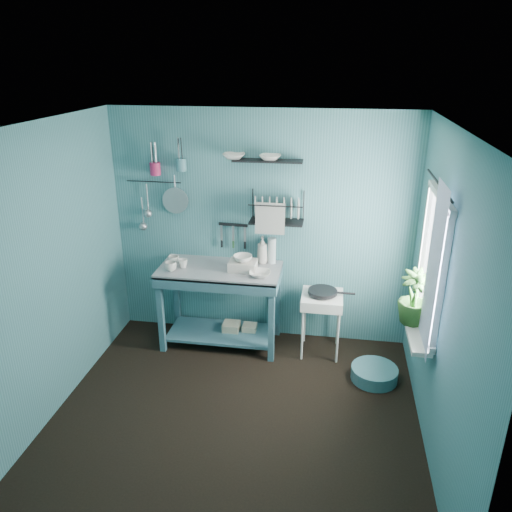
# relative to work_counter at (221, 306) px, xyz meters

# --- Properties ---
(floor) EXTENTS (3.20, 3.20, 0.00)m
(floor) POSITION_rel_work_counter_xyz_m (0.39, -1.20, -0.45)
(floor) COLOR black
(floor) RESTS_ON ground
(ceiling) EXTENTS (3.20, 3.20, 0.00)m
(ceiling) POSITION_rel_work_counter_xyz_m (0.39, -1.20, 2.05)
(ceiling) COLOR silver
(ceiling) RESTS_ON ground
(wall_back) EXTENTS (3.20, 0.00, 3.20)m
(wall_back) POSITION_rel_work_counter_xyz_m (0.39, 0.30, 0.80)
(wall_back) COLOR #3B737A
(wall_back) RESTS_ON ground
(wall_front) EXTENTS (3.20, 0.00, 3.20)m
(wall_front) POSITION_rel_work_counter_xyz_m (0.39, -2.70, 0.80)
(wall_front) COLOR #3B737A
(wall_front) RESTS_ON ground
(wall_left) EXTENTS (0.00, 3.00, 3.00)m
(wall_left) POSITION_rel_work_counter_xyz_m (-1.21, -1.20, 0.80)
(wall_left) COLOR #3B737A
(wall_left) RESTS_ON ground
(wall_right) EXTENTS (0.00, 3.00, 3.00)m
(wall_right) POSITION_rel_work_counter_xyz_m (1.99, -1.20, 0.80)
(wall_right) COLOR #3B737A
(wall_right) RESTS_ON ground
(work_counter) EXTENTS (1.32, 0.74, 0.90)m
(work_counter) POSITION_rel_work_counter_xyz_m (0.00, 0.00, 0.00)
(work_counter) COLOR #366372
(work_counter) RESTS_ON floor
(mug_left) EXTENTS (0.12, 0.12, 0.10)m
(mug_left) POSITION_rel_work_counter_xyz_m (-0.48, -0.16, 0.50)
(mug_left) COLOR silver
(mug_left) RESTS_ON work_counter
(mug_mid) EXTENTS (0.14, 0.14, 0.09)m
(mug_mid) POSITION_rel_work_counter_xyz_m (-0.38, -0.06, 0.50)
(mug_mid) COLOR silver
(mug_mid) RESTS_ON work_counter
(mug_right) EXTENTS (0.17, 0.17, 0.10)m
(mug_right) POSITION_rel_work_counter_xyz_m (-0.50, 0.00, 0.50)
(mug_right) COLOR silver
(mug_right) RESTS_ON work_counter
(wash_tub) EXTENTS (0.28, 0.22, 0.10)m
(wash_tub) POSITION_rel_work_counter_xyz_m (0.25, -0.02, 0.50)
(wash_tub) COLOR beige
(wash_tub) RESTS_ON work_counter
(tub_bowl) EXTENTS (0.20, 0.19, 0.06)m
(tub_bowl) POSITION_rel_work_counter_xyz_m (0.25, -0.02, 0.58)
(tub_bowl) COLOR silver
(tub_bowl) RESTS_ON wash_tub
(soap_bottle) EXTENTS (0.12, 0.12, 0.30)m
(soap_bottle) POSITION_rel_work_counter_xyz_m (0.42, 0.20, 0.60)
(soap_bottle) COLOR beige
(soap_bottle) RESTS_ON work_counter
(water_bottle) EXTENTS (0.09, 0.09, 0.28)m
(water_bottle) POSITION_rel_work_counter_xyz_m (0.52, 0.22, 0.59)
(water_bottle) COLOR silver
(water_bottle) RESTS_ON work_counter
(counter_bowl) EXTENTS (0.22, 0.22, 0.05)m
(counter_bowl) POSITION_rel_work_counter_xyz_m (0.45, -0.15, 0.48)
(counter_bowl) COLOR silver
(counter_bowl) RESTS_ON work_counter
(hotplate_stand) EXTENTS (0.45, 0.45, 0.68)m
(hotplate_stand) POSITION_rel_work_counter_xyz_m (1.08, -0.01, -0.11)
(hotplate_stand) COLOR white
(hotplate_stand) RESTS_ON floor
(frying_pan) EXTENTS (0.30, 0.30, 0.03)m
(frying_pan) POSITION_rel_work_counter_xyz_m (1.08, -0.01, 0.26)
(frying_pan) COLOR black
(frying_pan) RESTS_ON hotplate_stand
(knife_strip) EXTENTS (0.32, 0.04, 0.03)m
(knife_strip) POSITION_rel_work_counter_xyz_m (0.09, 0.27, 0.84)
(knife_strip) COLOR black
(knife_strip) RESTS_ON wall_back
(dish_rack) EXTENTS (0.55, 0.25, 0.32)m
(dish_rack) POSITION_rel_work_counter_xyz_m (0.57, 0.17, 1.08)
(dish_rack) COLOR black
(dish_rack) RESTS_ON wall_back
(upper_shelf) EXTENTS (0.70, 0.20, 0.01)m
(upper_shelf) POSITION_rel_work_counter_xyz_m (0.47, 0.20, 1.55)
(upper_shelf) COLOR black
(upper_shelf) RESTS_ON wall_back
(shelf_bowl_left) EXTENTS (0.25, 0.25, 0.06)m
(shelf_bowl_left) POSITION_rel_work_counter_xyz_m (0.13, 0.20, 1.60)
(shelf_bowl_left) COLOR silver
(shelf_bowl_left) RESTS_ON upper_shelf
(shelf_bowl_right) EXTENTS (0.23, 0.23, 0.05)m
(shelf_bowl_right) POSITION_rel_work_counter_xyz_m (0.49, 0.20, 1.61)
(shelf_bowl_right) COLOR silver
(shelf_bowl_right) RESTS_ON upper_shelf
(utensil_cup_magenta) EXTENTS (0.11, 0.11, 0.13)m
(utensil_cup_magenta) POSITION_rel_work_counter_xyz_m (-0.71, 0.22, 1.43)
(utensil_cup_magenta) COLOR #B52151
(utensil_cup_magenta) RESTS_ON wall_back
(utensil_cup_teal) EXTENTS (0.11, 0.11, 0.13)m
(utensil_cup_teal) POSITION_rel_work_counter_xyz_m (-0.43, 0.22, 1.48)
(utensil_cup_teal) COLOR teal
(utensil_cup_teal) RESTS_ON wall_back
(colander) EXTENTS (0.28, 0.03, 0.28)m
(colander) POSITION_rel_work_counter_xyz_m (-0.52, 0.25, 1.08)
(colander) COLOR #A9ADB1
(colander) RESTS_ON wall_back
(ladle_outer) EXTENTS (0.01, 0.01, 0.30)m
(ladle_outer) POSITION_rel_work_counter_xyz_m (-0.84, 0.26, 1.10)
(ladle_outer) COLOR #A9ADB1
(ladle_outer) RESTS_ON wall_back
(ladle_inner) EXTENTS (0.01, 0.01, 0.30)m
(ladle_inner) POSITION_rel_work_counter_xyz_m (-0.91, 0.26, 0.95)
(ladle_inner) COLOR #A9ADB1
(ladle_inner) RESTS_ON wall_back
(hook_rail) EXTENTS (0.60, 0.01, 0.01)m
(hook_rail) POSITION_rel_work_counter_xyz_m (-0.76, 0.27, 1.27)
(hook_rail) COLOR black
(hook_rail) RESTS_ON wall_back
(window_glass) EXTENTS (0.00, 1.10, 1.10)m
(window_glass) POSITION_rel_work_counter_xyz_m (1.98, -0.75, 0.95)
(window_glass) COLOR white
(window_glass) RESTS_ON wall_right
(windowsill) EXTENTS (0.16, 0.95, 0.04)m
(windowsill) POSITION_rel_work_counter_xyz_m (1.89, -0.75, 0.36)
(windowsill) COLOR white
(windowsill) RESTS_ON wall_right
(curtain) EXTENTS (0.00, 1.35, 1.35)m
(curtain) POSITION_rel_work_counter_xyz_m (1.91, -1.05, 1.00)
(curtain) COLOR white
(curtain) RESTS_ON wall_right
(curtain_rod) EXTENTS (0.02, 1.05, 0.02)m
(curtain_rod) POSITION_rel_work_counter_xyz_m (1.93, -0.75, 1.60)
(curtain_rod) COLOR black
(curtain_rod) RESTS_ON wall_right
(potted_plant) EXTENTS (0.30, 0.30, 0.48)m
(potted_plant) POSITION_rel_work_counter_xyz_m (1.86, -0.74, 0.62)
(potted_plant) COLOR #2E5E25
(potted_plant) RESTS_ON windowsill
(storage_tin_large) EXTENTS (0.18, 0.18, 0.22)m
(storage_tin_large) POSITION_rel_work_counter_xyz_m (0.10, 0.05, -0.34)
(storage_tin_large) COLOR tan
(storage_tin_large) RESTS_ON floor
(storage_tin_small) EXTENTS (0.15, 0.15, 0.20)m
(storage_tin_small) POSITION_rel_work_counter_xyz_m (0.30, 0.08, -0.35)
(storage_tin_small) COLOR tan
(storage_tin_small) RESTS_ON floor
(floor_basin) EXTENTS (0.45, 0.45, 0.13)m
(floor_basin) POSITION_rel_work_counter_xyz_m (1.63, -0.44, -0.39)
(floor_basin) COLOR teal
(floor_basin) RESTS_ON floor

